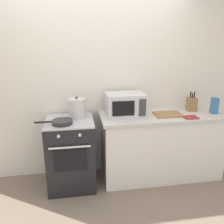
% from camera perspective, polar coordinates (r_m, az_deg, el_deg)
% --- Properties ---
extents(ground_plane, '(10.00, 10.00, 0.00)m').
position_cam_1_polar(ground_plane, '(2.90, -2.10, -23.12)').
color(ground_plane, '#7A6B5B').
extents(back_wall, '(4.40, 0.10, 2.50)m').
position_cam_1_polar(back_wall, '(3.28, 0.79, 6.16)').
color(back_wall, silver).
rests_on(back_wall, ground_plane).
extents(lower_cabinet_right, '(1.64, 0.56, 0.88)m').
position_cam_1_polar(lower_cabinet_right, '(3.37, 12.01, -8.48)').
color(lower_cabinet_right, white).
rests_on(lower_cabinet_right, ground_plane).
extents(countertop_right, '(1.70, 0.60, 0.04)m').
position_cam_1_polar(countertop_right, '(3.20, 12.51, -1.02)').
color(countertop_right, beige).
rests_on(countertop_right, lower_cabinet_right).
extents(stove, '(0.60, 0.64, 0.92)m').
position_cam_1_polar(stove, '(3.14, -10.03, -9.94)').
color(stove, black).
rests_on(stove, ground_plane).
extents(stock_pot, '(0.31, 0.22, 0.28)m').
position_cam_1_polar(stock_pot, '(3.01, -8.62, 0.97)').
color(stock_pot, silver).
rests_on(stock_pot, stove).
extents(frying_pan, '(0.45, 0.25, 0.05)m').
position_cam_1_polar(frying_pan, '(2.83, -12.26, -2.42)').
color(frying_pan, '#28282B').
rests_on(frying_pan, stove).
extents(microwave, '(0.50, 0.37, 0.30)m').
position_cam_1_polar(microwave, '(3.05, 3.24, 1.84)').
color(microwave, silver).
rests_on(microwave, countertop_right).
extents(cutting_board, '(0.36, 0.26, 0.02)m').
position_cam_1_polar(cutting_board, '(3.19, 13.63, -0.56)').
color(cutting_board, '#997047').
rests_on(cutting_board, countertop_right).
extents(knife_block, '(0.13, 0.10, 0.28)m').
position_cam_1_polar(knife_block, '(3.46, 19.02, 1.86)').
color(knife_block, '#997047').
rests_on(knife_block, countertop_right).
extents(pasta_box, '(0.08, 0.08, 0.22)m').
position_cam_1_polar(pasta_box, '(3.44, 23.91, 1.43)').
color(pasta_box, teal).
rests_on(pasta_box, countertop_right).
extents(oven_mitt, '(0.18, 0.14, 0.02)m').
position_cam_1_polar(oven_mitt, '(3.16, 18.76, -1.24)').
color(oven_mitt, '#993333').
rests_on(oven_mitt, countertop_right).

